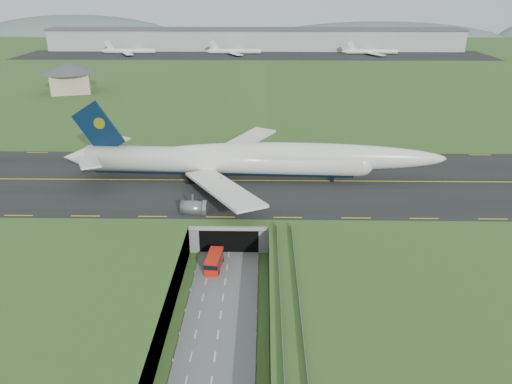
{
  "coord_description": "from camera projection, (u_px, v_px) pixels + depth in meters",
  "views": [
    {
      "loc": [
        7.02,
        -80.92,
        50.43
      ],
      "look_at": [
        5.27,
        20.0,
        8.5
      ],
      "focal_mm": 35.0,
      "sensor_mm": 36.0,
      "label": 1
    }
  ],
  "objects": [
    {
      "name": "taxiway",
      "position": [
        235.0,
        181.0,
        122.31
      ],
      "size": [
        800.0,
        44.0,
        0.18
      ],
      "primitive_type": "cube",
      "color": "black",
      "rests_on": "airfield_deck"
    },
    {
      "name": "tunnel_portal",
      "position": [
        232.0,
        220.0,
        108.33
      ],
      "size": [
        17.0,
        22.3,
        6.0
      ],
      "color": "gray",
      "rests_on": "ground"
    },
    {
      "name": "airfield_deck",
      "position": [
        226.0,
        260.0,
        93.03
      ],
      "size": [
        800.0,
        800.0,
        6.0
      ],
      "primitive_type": "cube",
      "color": "gray",
      "rests_on": "ground"
    },
    {
      "name": "guideway",
      "position": [
        290.0,
        312.0,
        74.32
      ],
      "size": [
        3.0,
        53.0,
        7.05
      ],
      "color": "#A8A8A3",
      "rests_on": "ground"
    },
    {
      "name": "distant_hills",
      "position": [
        323.0,
        45.0,
        491.72
      ],
      "size": [
        700.0,
        91.0,
        60.0
      ],
      "color": "#50605C",
      "rests_on": "ground"
    },
    {
      "name": "trench_road",
      "position": [
        223.0,
        296.0,
        87.22
      ],
      "size": [
        12.0,
        75.0,
        0.2
      ],
      "primitive_type": "cube",
      "color": "slate",
      "rests_on": "ground"
    },
    {
      "name": "cargo_terminal",
      "position": [
        255.0,
        39.0,
        365.29
      ],
      "size": [
        320.0,
        67.0,
        15.6
      ],
      "color": "#B2B2B2",
      "rests_on": "ground"
    },
    {
      "name": "jumbo_jet",
      "position": [
        250.0,
        160.0,
        120.68
      ],
      "size": [
        93.24,
        60.19,
        19.93
      ],
      "rotation": [
        0.0,
        0.0,
        -0.04
      ],
      "color": "white",
      "rests_on": "ground"
    },
    {
      "name": "ground",
      "position": [
        226.0,
        274.0,
        94.18
      ],
      "size": [
        900.0,
        900.0,
        0.0
      ],
      "primitive_type": "plane",
      "color": "#2C5221",
      "rests_on": "ground"
    },
    {
      "name": "service_building",
      "position": [
        70.0,
        75.0,
        220.66
      ],
      "size": [
        29.84,
        29.84,
        13.0
      ],
      "rotation": [
        0.0,
        0.0,
        0.3
      ],
      "color": "#C3AB8D",
      "rests_on": "ground"
    },
    {
      "name": "shuttle_tram",
      "position": [
        214.0,
        261.0,
        95.42
      ],
      "size": [
        3.3,
        7.25,
        2.88
      ],
      "rotation": [
        0.0,
        0.0,
        -0.1
      ],
      "color": "red",
      "rests_on": "ground"
    }
  ]
}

